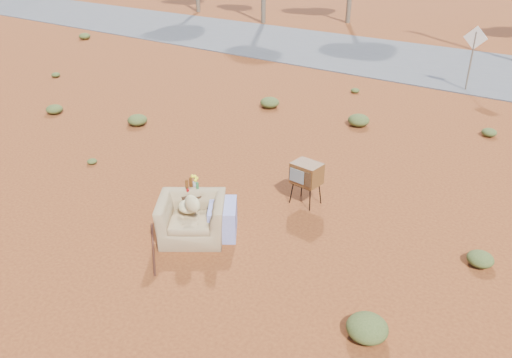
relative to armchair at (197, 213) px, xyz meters
The scene contains 8 objects.
ground 0.57m from the armchair, 101.71° to the left, with size 140.00×140.00×0.00m, color brown.
highway 15.30m from the armchair, 90.23° to the left, with size 140.00×7.00×0.04m, color #565659.
armchair is the anchor object (origin of this frame).
tv_unit 2.41m from the armchair, 66.03° to the left, with size 0.60×0.50×0.91m.
side_table 0.56m from the armchair, 141.88° to the left, with size 0.60×0.60×0.92m.
rusty_bar 0.99m from the armchair, 115.16° to the right, with size 0.04×0.04×1.60m, color #532416.
road_sign 12.42m from the armchair, 83.33° to the left, with size 0.78×0.06×2.19m.
scrub_patch 4.80m from the armchair, 100.66° to the left, with size 17.49×8.07×0.33m.
Camera 1 is at (5.45, -5.96, 5.10)m, focal length 35.00 mm.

